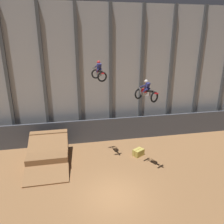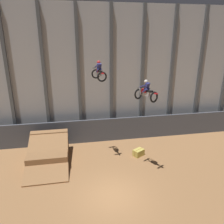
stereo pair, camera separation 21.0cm
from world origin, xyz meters
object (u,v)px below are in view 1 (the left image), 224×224
rider_bike_left_air (99,72)px  rider_bike_right_air (146,92)px  hay_bale_trackside (138,152)px  dirt_ramp (49,152)px

rider_bike_left_air → rider_bike_right_air: bearing=-52.1°
rider_bike_right_air → hay_bale_trackside: size_ratio=1.60×
rider_bike_left_air → rider_bike_right_air: (2.84, -2.46, -1.06)m
rider_bike_right_air → hay_bale_trackside: bearing=50.9°
dirt_ramp → rider_bike_right_air: size_ratio=2.96×
rider_bike_right_air → hay_bale_trackside: rider_bike_right_air is taller
dirt_ramp → hay_bale_trackside: 7.49m
dirt_ramp → hay_bale_trackside: (7.44, -0.75, -0.41)m
rider_bike_right_air → rider_bike_left_air: bearing=110.1°
dirt_ramp → hay_bale_trackside: dirt_ramp is taller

